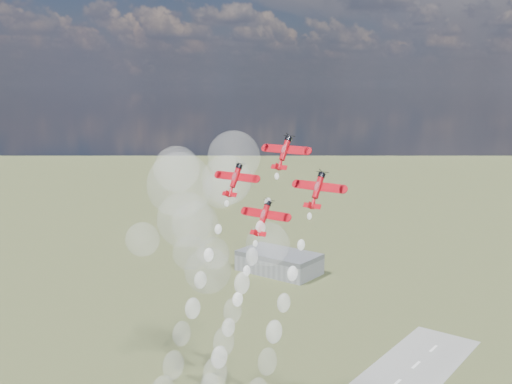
{
  "coord_description": "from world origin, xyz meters",
  "views": [
    {
      "loc": [
        88.8,
        -120.31,
        117.69
      ],
      "look_at": [
        -6.08,
        5.13,
        89.32
      ],
      "focal_mm": 42.0,
      "sensor_mm": 36.0,
      "label": 1
    }
  ],
  "objects": [
    {
      "name": "plane_lead",
      "position": [
        -0.08,
        9.56,
        100.08
      ],
      "size": [
        13.68,
        7.29,
        8.89
      ],
      "rotation": [
        1.05,
        0.0,
        0.0
      ],
      "color": "red",
      "rests_on": "ground"
    },
    {
      "name": "plane_left",
      "position": [
        -13.23,
        5.0,
        92.09
      ],
      "size": [
        13.68,
        7.29,
        8.89
      ],
      "rotation": [
        1.05,
        0.0,
        0.0
      ],
      "color": "red",
      "rests_on": "ground"
    },
    {
      "name": "smoke_trail_lead",
      "position": [
        -0.0,
        -14.35,
        58.31
      ],
      "size": [
        5.69,
        28.89,
        47.93
      ],
      "color": "white",
      "rests_on": "plane_lead"
    },
    {
      "name": "plane_right",
      "position": [
        13.07,
        5.0,
        92.09
      ],
      "size": [
        13.68,
        7.29,
        8.89
      ],
      "rotation": [
        1.05,
        0.0,
        0.0
      ],
      "color": "red",
      "rests_on": "ground"
    },
    {
      "name": "drifted_smoke_cloud",
      "position": [
        -44.49,
        24.79,
        77.04
      ],
      "size": [
        57.81,
        36.39,
        57.01
      ],
      "color": "white",
      "rests_on": "ground"
    },
    {
      "name": "smoke_trail_right",
      "position": [
        13.33,
        -18.76,
        50.73
      ],
      "size": [
        5.1,
        28.78,
        47.3
      ],
      "color": "white",
      "rests_on": "plane_right"
    },
    {
      "name": "plane_slot",
      "position": [
        -0.08,
        0.44,
        84.1
      ],
      "size": [
        13.68,
        7.29,
        8.89
      ],
      "rotation": [
        1.05,
        0.0,
        0.0
      ],
      "color": "red",
      "rests_on": "ground"
    },
    {
      "name": "smoke_trail_left",
      "position": [
        -13.15,
        -19.03,
        50.58
      ],
      "size": [
        5.1,
        28.77,
        47.15
      ],
      "color": "white",
      "rests_on": "plane_left"
    },
    {
      "name": "hangar",
      "position": [
        -120.0,
        180.0,
        6.5
      ],
      "size": [
        50.0,
        28.0,
        13.0
      ],
      "color": "gray",
      "rests_on": "ground"
    }
  ]
}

